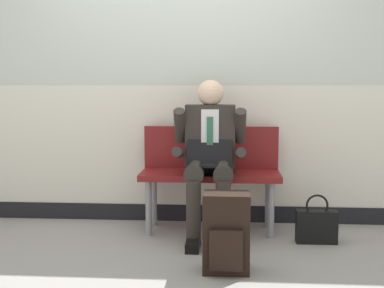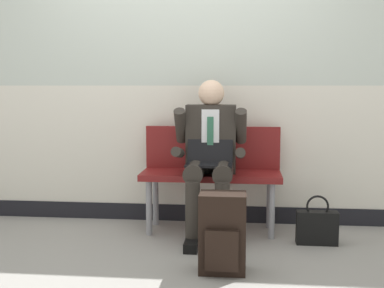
{
  "view_description": "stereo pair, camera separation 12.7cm",
  "coord_description": "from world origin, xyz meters",
  "px_view_note": "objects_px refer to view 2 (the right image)",
  "views": [
    {
      "loc": [
        0.4,
        -3.69,
        1.2
      ],
      "look_at": [
        0.14,
        0.1,
        0.75
      ],
      "focal_mm": 46.3,
      "sensor_mm": 36.0,
      "label": 1
    },
    {
      "loc": [
        0.53,
        -3.68,
        1.2
      ],
      "look_at": [
        0.14,
        0.1,
        0.75
      ],
      "focal_mm": 46.3,
      "sensor_mm": 36.0,
      "label": 2
    }
  ],
  "objects_px": {
    "person_seated": "(210,154)",
    "handbag": "(317,227)",
    "bench_with_person": "(211,168)",
    "backpack": "(223,234)"
  },
  "relations": [
    {
      "from": "person_seated",
      "to": "handbag",
      "type": "bearing_deg",
      "value": -8.79
    },
    {
      "from": "bench_with_person",
      "to": "handbag",
      "type": "bearing_deg",
      "value": -21.22
    },
    {
      "from": "backpack",
      "to": "handbag",
      "type": "bearing_deg",
      "value": 42.65
    },
    {
      "from": "person_seated",
      "to": "handbag",
      "type": "relative_size",
      "value": 3.29
    },
    {
      "from": "bench_with_person",
      "to": "person_seated",
      "type": "height_order",
      "value": "person_seated"
    },
    {
      "from": "bench_with_person",
      "to": "backpack",
      "type": "bearing_deg",
      "value": -82.03
    },
    {
      "from": "bench_with_person",
      "to": "person_seated",
      "type": "distance_m",
      "value": 0.24
    },
    {
      "from": "person_seated",
      "to": "backpack",
      "type": "height_order",
      "value": "person_seated"
    },
    {
      "from": "bench_with_person",
      "to": "person_seated",
      "type": "bearing_deg",
      "value": -90.0
    },
    {
      "from": "person_seated",
      "to": "backpack",
      "type": "distance_m",
      "value": 0.88
    }
  ]
}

